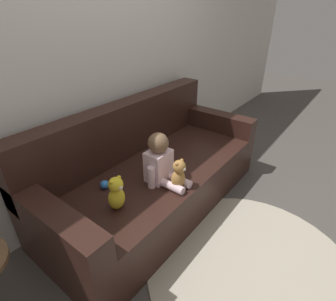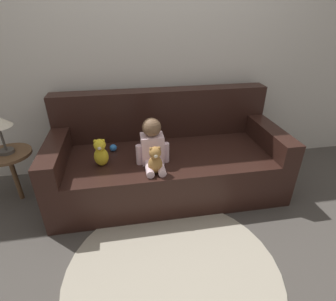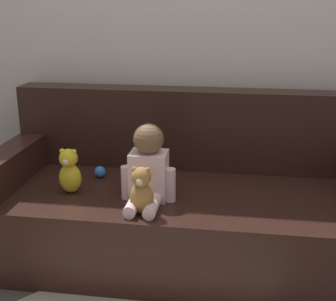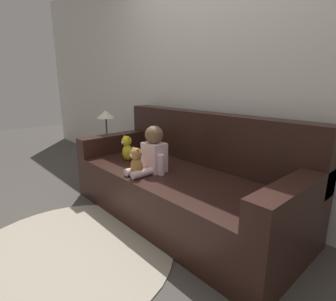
# 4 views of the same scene
# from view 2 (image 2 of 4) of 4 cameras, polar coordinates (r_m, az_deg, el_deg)

# --- Properties ---
(ground_plane) EXTENTS (12.00, 12.00, 0.00)m
(ground_plane) POSITION_cam_2_polar(r_m,az_deg,el_deg) (2.62, -0.02, -8.19)
(ground_plane) COLOR #4C4742
(wall_back) EXTENTS (8.00, 0.05, 2.60)m
(wall_back) POSITION_cam_2_polar(r_m,az_deg,el_deg) (2.64, -2.19, 22.75)
(wall_back) COLOR silver
(wall_back) RESTS_ON ground_plane
(couch) EXTENTS (2.07, 0.90, 0.89)m
(couch) POSITION_cam_2_polar(r_m,az_deg,el_deg) (2.50, -0.27, -1.78)
(couch) COLOR black
(couch) RESTS_ON ground_plane
(person_baby) EXTENTS (0.28, 0.34, 0.39)m
(person_baby) POSITION_cam_2_polar(r_m,az_deg,el_deg) (2.15, -3.40, 1.15)
(person_baby) COLOR silver
(person_baby) RESTS_ON couch
(teddy_bear_brown) EXTENTS (0.14, 0.11, 0.24)m
(teddy_bear_brown) POSITION_cam_2_polar(r_m,az_deg,el_deg) (2.04, -2.79, -2.31)
(teddy_bear_brown) COLOR #AD7A3D
(teddy_bear_brown) RESTS_ON couch
(plush_toy_side) EXTENTS (0.12, 0.11, 0.24)m
(plush_toy_side) POSITION_cam_2_polar(r_m,az_deg,el_deg) (2.20, -14.43, -0.46)
(plush_toy_side) COLOR yellow
(plush_toy_side) RESTS_ON couch
(toy_ball) EXTENTS (0.06, 0.06, 0.06)m
(toy_ball) POSITION_cam_2_polar(r_m,az_deg,el_deg) (2.44, -11.83, 0.58)
(toy_ball) COLOR #337FDB
(toy_ball) RESTS_ON couch
(floor_rug) EXTENTS (1.45, 1.45, 0.01)m
(floor_rug) POSITION_cam_2_polar(r_m,az_deg,el_deg) (1.95, 1.07, -25.02)
(floor_rug) COLOR #B2A893
(floor_rug) RESTS_ON ground_plane
(side_table) EXTENTS (0.38, 0.38, 0.82)m
(side_table) POSITION_cam_2_polar(r_m,az_deg,el_deg) (2.57, -32.26, 1.81)
(side_table) COLOR brown
(side_table) RESTS_ON ground_plane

